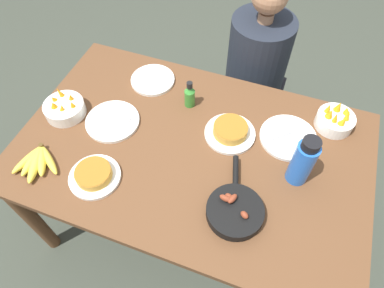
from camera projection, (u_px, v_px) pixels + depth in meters
The scene contains 14 objects.
ground_plane at pixel (192, 218), 2.17m from camera, with size 14.00×14.00×0.00m, color #383D33.
dining_table at pixel (192, 160), 1.62m from camera, with size 1.57×1.00×0.77m.
banana_bunch at pixel (37, 161), 1.48m from camera, with size 0.20×0.20×0.04m.
skillet at pixel (235, 210), 1.33m from camera, with size 0.23×0.36×0.09m.
frittata_plate_center at pixel (230, 131), 1.56m from camera, with size 0.23×0.23×0.06m.
frittata_plate_side at pixel (94, 175), 1.43m from camera, with size 0.22×0.22×0.06m.
empty_plate_near_front at pixel (288, 137), 1.56m from camera, with size 0.26×0.26×0.02m.
empty_plate_far_left at pixel (113, 121), 1.62m from camera, with size 0.25×0.25×0.02m.
empty_plate_far_right at pixel (153, 80), 1.78m from camera, with size 0.23×0.23×0.02m.
fruit_bowl_mango at pixel (335, 120), 1.58m from camera, with size 0.17×0.17×0.12m.
fruit_bowl_citrus at pixel (65, 108), 1.63m from camera, with size 0.19×0.19×0.11m.
water_bottle at pixel (303, 161), 1.35m from camera, with size 0.09×0.09×0.26m.
hot_sauce_bottle at pixel (190, 95), 1.64m from camera, with size 0.05×0.05×0.15m.
person_figure at pixel (252, 87), 2.16m from camera, with size 0.38×0.38×1.20m.
Camera 1 is at (0.31, -0.83, 2.03)m, focal length 32.00 mm.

